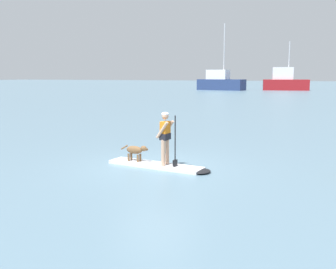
{
  "coord_description": "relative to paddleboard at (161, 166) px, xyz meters",
  "views": [
    {
      "loc": [
        5.21,
        -10.73,
        2.88
      ],
      "look_at": [
        0.0,
        1.0,
        0.9
      ],
      "focal_mm": 41.0,
      "sensor_mm": 36.0,
      "label": 1
    }
  ],
  "objects": [
    {
      "name": "ground_plane",
      "position": [
        -0.23,
        0.02,
        -0.05
      ],
      "size": [
        400.0,
        400.0,
        0.0
      ],
      "primitive_type": "plane",
      "color": "slate"
    },
    {
      "name": "person_paddler",
      "position": [
        0.15,
        -0.01,
        1.01
      ],
      "size": [
        0.62,
        0.5,
        1.66
      ],
      "color": "tan",
      "rests_on": "paddleboard"
    },
    {
      "name": "dog",
      "position": [
        -0.97,
        0.08,
        0.41
      ],
      "size": [
        1.06,
        0.27,
        0.54
      ],
      "color": "brown",
      "rests_on": "paddleboard"
    },
    {
      "name": "moored_boat_center",
      "position": [
        -16.72,
        63.89,
        1.5
      ],
      "size": [
        9.64,
        4.55,
        12.88
      ],
      "color": "navy",
      "rests_on": "ground_plane"
    },
    {
      "name": "paddleboard",
      "position": [
        0.0,
        0.0,
        0.0
      ],
      "size": [
        3.51,
        0.97,
        0.1
      ],
      "color": "silver",
      "rests_on": "ground_plane"
    },
    {
      "name": "moored_boat_far_port",
      "position": [
        -4.86,
        68.04,
        1.63
      ],
      "size": [
        9.03,
        4.6,
        9.38
      ],
      "color": "maroon",
      "rests_on": "ground_plane"
    }
  ]
}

